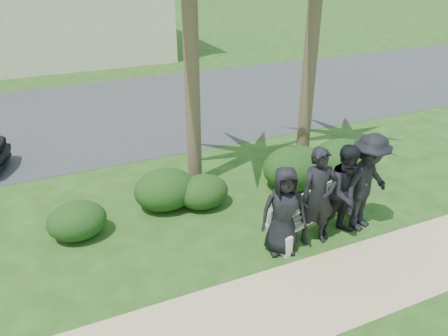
{
  "coord_description": "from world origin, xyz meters",
  "views": [
    {
      "loc": [
        -3.53,
        -5.95,
        4.78
      ],
      "look_at": [
        -0.41,
        1.0,
        0.98
      ],
      "focal_mm": 35.0,
      "sensor_mm": 36.0,
      "label": 1
    }
  ],
  "objects": [
    {
      "name": "man_d",
      "position": [
        1.75,
        -0.6,
        0.96
      ],
      "size": [
        1.4,
        1.07,
        1.92
      ],
      "primitive_type": "imported",
      "rotation": [
        0.0,
        0.0,
        0.32
      ],
      "color": "black",
      "rests_on": "ground"
    },
    {
      "name": "hedge_a",
      "position": [
        -3.24,
        1.31,
        0.35
      ],
      "size": [
        1.08,
        0.9,
        0.71
      ],
      "primitive_type": "ellipsoid",
      "color": "black",
      "rests_on": "ground"
    },
    {
      "name": "hedge_b",
      "position": [
        -1.44,
        1.66,
        0.42
      ],
      "size": [
        1.29,
        1.07,
        0.84
      ],
      "primitive_type": "ellipsoid",
      "color": "black",
      "rests_on": "ground"
    },
    {
      "name": "park_bench",
      "position": [
        0.92,
        -0.33,
        0.34
      ],
      "size": [
        2.3,
        1.02,
        0.76
      ],
      "rotation": [
        0.0,
        0.0,
        0.25
      ],
      "color": "gray",
      "rests_on": "ground"
    },
    {
      "name": "man_a",
      "position": [
        -0.02,
        -0.62,
        0.82
      ],
      "size": [
        0.91,
        0.72,
        1.63
      ],
      "primitive_type": "imported",
      "rotation": [
        0.0,
        0.0,
        -0.29
      ],
      "color": "black",
      "rests_on": "ground"
    },
    {
      "name": "asphalt_street",
      "position": [
        0.0,
        8.0,
        0.0
      ],
      "size": [
        160.0,
        8.0,
        0.01
      ],
      "primitive_type": "cube",
      "color": "#2D2D30",
      "rests_on": "ground"
    },
    {
      "name": "hedge_f",
      "position": [
        2.66,
        1.21,
        0.48
      ],
      "size": [
        1.49,
        1.23,
        0.97
      ],
      "primitive_type": "ellipsoid",
      "color": "black",
      "rests_on": "ground"
    },
    {
      "name": "ground",
      "position": [
        0.0,
        0.0,
        0.0
      ],
      "size": [
        160.0,
        160.0,
        0.0
      ],
      "primitive_type": "plane",
      "color": "#1F3E11",
      "rests_on": "ground"
    },
    {
      "name": "hedge_e",
      "position": [
        1.5,
        1.24,
        0.41
      ],
      "size": [
        1.26,
        1.04,
        0.82
      ],
      "primitive_type": "ellipsoid",
      "color": "black",
      "rests_on": "ground"
    },
    {
      "name": "hedge_d",
      "position": [
        1.47,
        1.33,
        0.48
      ],
      "size": [
        1.48,
        1.22,
        0.96
      ],
      "primitive_type": "ellipsoid",
      "color": "black",
      "rests_on": "ground"
    },
    {
      "name": "man_b",
      "position": [
        0.68,
        -0.61,
        0.92
      ],
      "size": [
        0.75,
        0.57,
        1.85
      ],
      "primitive_type": "imported",
      "rotation": [
        0.0,
        0.0,
        -0.2
      ],
      "color": "black",
      "rests_on": "ground"
    },
    {
      "name": "man_c",
      "position": [
        1.28,
        -0.64,
        0.9
      ],
      "size": [
        0.88,
        0.69,
        1.8
      ],
      "primitive_type": "imported",
      "rotation": [
        0.0,
        0.0,
        -0.01
      ],
      "color": "black",
      "rests_on": "ground"
    },
    {
      "name": "footpath",
      "position": [
        0.0,
        -1.8,
        0.0
      ],
      "size": [
        30.0,
        1.6,
        0.01
      ],
      "primitive_type": "cube",
      "color": "tan",
      "rests_on": "ground"
    },
    {
      "name": "hedge_c",
      "position": [
        -0.72,
        1.37,
        0.35
      ],
      "size": [
        1.07,
        0.88,
        0.7
      ],
      "primitive_type": "ellipsoid",
      "color": "black",
      "rests_on": "ground"
    }
  ]
}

